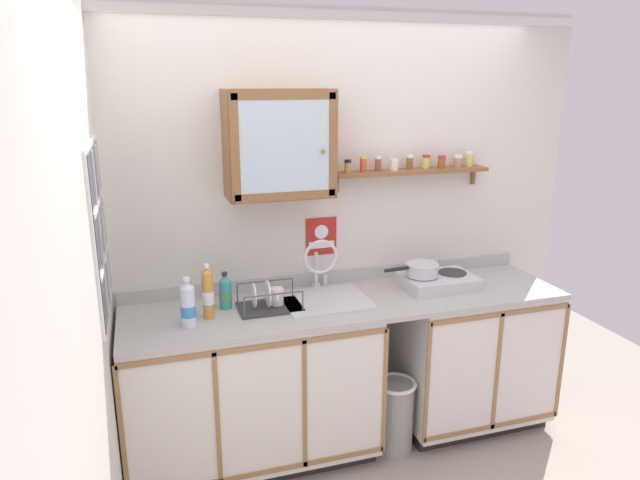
{
  "coord_description": "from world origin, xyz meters",
  "views": [
    {
      "loc": [
        -1.1,
        -2.61,
        2.18
      ],
      "look_at": [
        -0.14,
        0.45,
        1.28
      ],
      "focal_mm": 32.32,
      "sensor_mm": 36.0,
      "label": 1
    }
  ],
  "objects_px": {
    "sink": "(324,300)",
    "wall_cabinet": "(279,144)",
    "trash_bin": "(395,415)",
    "bottle_water_clear_1": "(188,305)",
    "dish_rack": "(268,304)",
    "bottle_detergent_teal_2": "(225,293)",
    "hot_plate_stove": "(439,281)",
    "warning_sign": "(321,237)",
    "saucepan": "(422,269)",
    "mug": "(277,298)",
    "bottle_juice_amber_0": "(208,294)"
  },
  "relations": [
    {
      "from": "sink",
      "to": "wall_cabinet",
      "type": "xyz_separation_m",
      "value": [
        -0.22,
        0.13,
        0.9
      ]
    },
    {
      "from": "trash_bin",
      "to": "bottle_water_clear_1",
      "type": "bearing_deg",
      "value": 176.21
    },
    {
      "from": "dish_rack",
      "to": "sink",
      "type": "bearing_deg",
      "value": 6.34
    },
    {
      "from": "dish_rack",
      "to": "bottle_detergent_teal_2",
      "type": "bearing_deg",
      "value": 160.86
    },
    {
      "from": "bottle_detergent_teal_2",
      "to": "wall_cabinet",
      "type": "bearing_deg",
      "value": 14.69
    },
    {
      "from": "bottle_water_clear_1",
      "to": "trash_bin",
      "type": "xyz_separation_m",
      "value": [
        1.16,
        -0.08,
        -0.82
      ]
    },
    {
      "from": "hot_plate_stove",
      "to": "sink",
      "type": "bearing_deg",
      "value": 178.67
    },
    {
      "from": "dish_rack",
      "to": "warning_sign",
      "type": "bearing_deg",
      "value": 36.31
    },
    {
      "from": "sink",
      "to": "bottle_water_clear_1",
      "type": "relative_size",
      "value": 1.85
    },
    {
      "from": "sink",
      "to": "saucepan",
      "type": "bearing_deg",
      "value": 0.53
    },
    {
      "from": "bottle_detergent_teal_2",
      "to": "mug",
      "type": "height_order",
      "value": "bottle_detergent_teal_2"
    },
    {
      "from": "hot_plate_stove",
      "to": "wall_cabinet",
      "type": "xyz_separation_m",
      "value": [
        -0.95,
        0.15,
        0.85
      ]
    },
    {
      "from": "hot_plate_stove",
      "to": "dish_rack",
      "type": "xyz_separation_m",
      "value": [
        -1.08,
        -0.02,
        -0.01
      ]
    },
    {
      "from": "bottle_detergent_teal_2",
      "to": "saucepan",
      "type": "bearing_deg",
      "value": -1.6
    },
    {
      "from": "mug",
      "to": "warning_sign",
      "type": "distance_m",
      "value": 0.52
    },
    {
      "from": "bottle_juice_amber_0",
      "to": "dish_rack",
      "type": "bearing_deg",
      "value": 5.41
    },
    {
      "from": "sink",
      "to": "mug",
      "type": "bearing_deg",
      "value": -175.18
    },
    {
      "from": "bottle_juice_amber_0",
      "to": "bottle_detergent_teal_2",
      "type": "xyz_separation_m",
      "value": [
        0.11,
        0.11,
        -0.05
      ]
    },
    {
      "from": "bottle_detergent_teal_2",
      "to": "dish_rack",
      "type": "bearing_deg",
      "value": -19.14
    },
    {
      "from": "saucepan",
      "to": "mug",
      "type": "relative_size",
      "value": 3.01
    },
    {
      "from": "bottle_juice_amber_0",
      "to": "trash_bin",
      "type": "distance_m",
      "value": 1.35
    },
    {
      "from": "trash_bin",
      "to": "sink",
      "type": "bearing_deg",
      "value": 148.95
    },
    {
      "from": "sink",
      "to": "bottle_juice_amber_0",
      "type": "distance_m",
      "value": 0.69
    },
    {
      "from": "bottle_detergent_teal_2",
      "to": "wall_cabinet",
      "type": "distance_m",
      "value": 0.88
    },
    {
      "from": "wall_cabinet",
      "to": "warning_sign",
      "type": "height_order",
      "value": "wall_cabinet"
    },
    {
      "from": "mug",
      "to": "bottle_water_clear_1",
      "type": "bearing_deg",
      "value": -166.16
    },
    {
      "from": "dish_rack",
      "to": "warning_sign",
      "type": "distance_m",
      "value": 0.58
    },
    {
      "from": "sink",
      "to": "dish_rack",
      "type": "relative_size",
      "value": 1.4
    },
    {
      "from": "dish_rack",
      "to": "bottle_water_clear_1",
      "type": "bearing_deg",
      "value": -166.2
    },
    {
      "from": "hot_plate_stove",
      "to": "warning_sign",
      "type": "bearing_deg",
      "value": 157.51
    },
    {
      "from": "sink",
      "to": "warning_sign",
      "type": "distance_m",
      "value": 0.41
    },
    {
      "from": "saucepan",
      "to": "trash_bin",
      "type": "height_order",
      "value": "saucepan"
    },
    {
      "from": "bottle_juice_amber_0",
      "to": "wall_cabinet",
      "type": "xyz_separation_m",
      "value": [
        0.45,
        0.2,
        0.75
      ]
    },
    {
      "from": "bottle_detergent_teal_2",
      "to": "dish_rack",
      "type": "height_order",
      "value": "bottle_detergent_teal_2"
    },
    {
      "from": "bottle_water_clear_1",
      "to": "dish_rack",
      "type": "bearing_deg",
      "value": 13.8
    },
    {
      "from": "hot_plate_stove",
      "to": "bottle_juice_amber_0",
      "type": "relative_size",
      "value": 1.45
    },
    {
      "from": "saucepan",
      "to": "trash_bin",
      "type": "bearing_deg",
      "value": -137.79
    },
    {
      "from": "bottle_juice_amber_0",
      "to": "trash_bin",
      "type": "bearing_deg",
      "value": -8.39
    },
    {
      "from": "mug",
      "to": "warning_sign",
      "type": "relative_size",
      "value": 0.51
    },
    {
      "from": "saucepan",
      "to": "trash_bin",
      "type": "relative_size",
      "value": 0.78
    },
    {
      "from": "bottle_detergent_teal_2",
      "to": "trash_bin",
      "type": "bearing_deg",
      "value": -15.63
    },
    {
      "from": "saucepan",
      "to": "bottle_detergent_teal_2",
      "type": "relative_size",
      "value": 1.7
    },
    {
      "from": "mug",
      "to": "sink",
      "type": "bearing_deg",
      "value": 4.82
    },
    {
      "from": "warning_sign",
      "to": "bottle_water_clear_1",
      "type": "bearing_deg",
      "value": -154.35
    },
    {
      "from": "mug",
      "to": "trash_bin",
      "type": "xyz_separation_m",
      "value": [
        0.66,
        -0.2,
        -0.76
      ]
    },
    {
      "from": "hot_plate_stove",
      "to": "mug",
      "type": "height_order",
      "value": "mug"
    },
    {
      "from": "sink",
      "to": "warning_sign",
      "type": "height_order",
      "value": "warning_sign"
    },
    {
      "from": "saucepan",
      "to": "bottle_water_clear_1",
      "type": "relative_size",
      "value": 1.35
    },
    {
      "from": "warning_sign",
      "to": "trash_bin",
      "type": "bearing_deg",
      "value": -57.49
    },
    {
      "from": "saucepan",
      "to": "wall_cabinet",
      "type": "distance_m",
      "value": 1.15
    }
  ]
}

